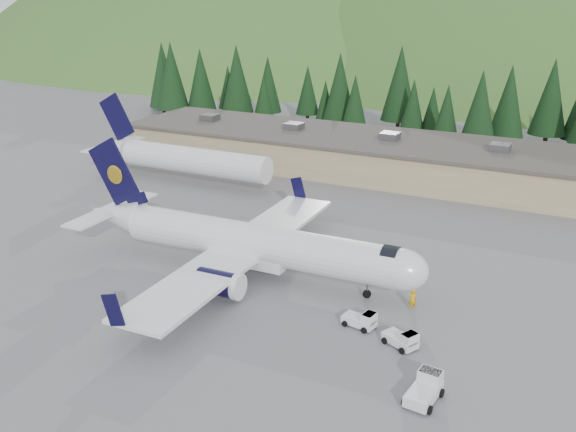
# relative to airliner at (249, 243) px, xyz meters

# --- Properties ---
(ground) EXTENTS (600.00, 600.00, 0.00)m
(ground) POSITION_rel_airliner_xyz_m (1.02, 0.03, -3.09)
(ground) COLOR slate
(airliner) EXTENTS (34.91, 32.69, 11.61)m
(airliner) POSITION_rel_airliner_xyz_m (0.00, 0.00, 0.00)
(airliner) COLOR white
(airliner) RESTS_ON ground
(second_airliner) EXTENTS (27.50, 11.00, 10.05)m
(second_airliner) POSITION_rel_airliner_xyz_m (-23.90, 22.03, 0.23)
(second_airliner) COLOR white
(second_airliner) RESTS_ON ground
(baggage_tug_a) EXTENTS (2.83, 1.97, 1.40)m
(baggage_tug_a) POSITION_rel_airliner_xyz_m (12.92, -4.69, -2.47)
(baggage_tug_a) COLOR silver
(baggage_tug_a) RESTS_ON ground
(baggage_tug_b) EXTENTS (3.02, 2.49, 1.44)m
(baggage_tug_b) POSITION_rel_airliner_xyz_m (16.68, -6.13, -2.45)
(baggage_tug_b) COLOR silver
(baggage_tug_b) RESTS_ON ground
(baggage_tug_c) EXTENTS (2.23, 3.35, 1.70)m
(baggage_tug_c) POSITION_rel_airliner_xyz_m (19.88, -11.63, -2.33)
(baggage_tug_c) COLOR silver
(baggage_tug_c) RESTS_ON ground
(terminal_building) EXTENTS (71.00, 17.00, 6.10)m
(terminal_building) POSITION_rel_airliner_xyz_m (-3.99, 38.03, -0.47)
(terminal_building) COLOR #9B8764
(terminal_building) RESTS_ON ground
(ramp_worker) EXTENTS (0.80, 0.75, 1.84)m
(ramp_worker) POSITION_rel_airliner_xyz_m (15.63, 0.02, -2.18)
(ramp_worker) COLOR #E1A309
(ramp_worker) RESTS_ON ground
(tree_line) EXTENTS (111.94, 16.95, 14.29)m
(tree_line) POSITION_rel_airliner_xyz_m (-6.08, 62.45, 4.61)
(tree_line) COLOR black
(tree_line) RESTS_ON ground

